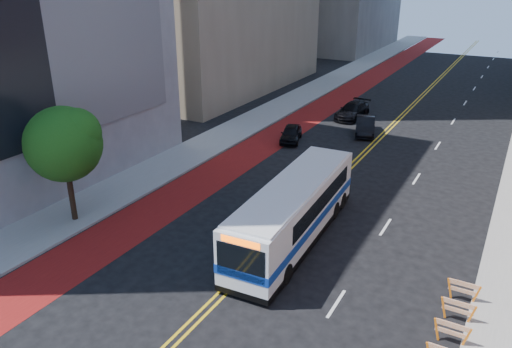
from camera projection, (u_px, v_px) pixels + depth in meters
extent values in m
cube|color=gray|center=(260.00, 118.00, 48.84)|extent=(4.00, 140.00, 0.15)
cube|color=maroon|center=(296.00, 124.00, 47.13)|extent=(3.60, 140.00, 0.01)
cube|color=gold|center=(379.00, 136.00, 43.61)|extent=(0.14, 140.00, 0.01)
cube|color=gold|center=(383.00, 137.00, 43.45)|extent=(0.14, 140.00, 0.01)
cube|color=silver|center=(336.00, 304.00, 21.98)|extent=(0.14, 2.20, 0.01)
cube|color=silver|center=(385.00, 227.00, 28.45)|extent=(0.14, 2.20, 0.01)
cube|color=silver|center=(416.00, 179.00, 34.92)|extent=(0.14, 2.20, 0.01)
cube|color=silver|center=(438.00, 146.00, 41.39)|extent=(0.14, 2.20, 0.01)
cube|color=silver|center=(453.00, 121.00, 47.86)|extent=(0.14, 2.20, 0.01)
cube|color=silver|center=(465.00, 103.00, 54.33)|extent=(0.14, 2.20, 0.01)
cube|color=silver|center=(474.00, 88.00, 60.80)|extent=(0.14, 2.20, 0.01)
cube|color=silver|center=(482.00, 77.00, 67.27)|extent=(0.14, 2.20, 0.01)
cube|color=silver|center=(488.00, 67.00, 73.75)|extent=(0.14, 2.20, 0.01)
cube|color=silver|center=(493.00, 59.00, 80.22)|extent=(0.14, 2.20, 0.01)
cube|color=silver|center=(498.00, 52.00, 86.69)|extent=(0.14, 2.20, 0.01)
cube|color=orange|center=(437.00, 329.00, 19.70)|extent=(0.32, 0.06, 0.99)
cube|color=orange|center=(466.00, 338.00, 19.21)|extent=(0.32, 0.06, 0.99)
cube|color=orange|center=(453.00, 325.00, 19.30)|extent=(1.25, 0.05, 0.22)
cube|color=orange|center=(451.00, 333.00, 19.44)|extent=(1.25, 0.05, 0.18)
cube|color=orange|center=(444.00, 307.00, 20.95)|extent=(0.32, 0.06, 0.99)
cube|color=orange|center=(471.00, 316.00, 20.46)|extent=(0.32, 0.06, 0.99)
cube|color=orange|center=(459.00, 304.00, 20.55)|extent=(1.25, 0.05, 0.22)
cube|color=orange|center=(458.00, 310.00, 20.69)|extent=(1.25, 0.05, 0.18)
cube|color=orange|center=(450.00, 288.00, 22.21)|extent=(0.32, 0.06, 0.99)
cube|color=orange|center=(476.00, 295.00, 21.72)|extent=(0.32, 0.06, 0.99)
cube|color=orange|center=(464.00, 284.00, 21.81)|extent=(1.25, 0.05, 0.22)
cube|color=orange|center=(463.00, 291.00, 21.94)|extent=(1.25, 0.05, 0.18)
cylinder|color=black|center=(71.00, 194.00, 28.47)|extent=(0.32, 0.32, 3.20)
sphere|color=#10410E|center=(64.00, 144.00, 27.32)|extent=(4.20, 4.20, 4.20)
sphere|color=#10410E|center=(75.00, 133.00, 27.15)|extent=(2.80, 2.80, 2.80)
sphere|color=#10410E|center=(52.00, 137.00, 27.15)|extent=(2.40, 2.40, 2.40)
cube|color=white|center=(294.00, 210.00, 26.46)|extent=(3.21, 12.30, 2.90)
cube|color=#103598|center=(294.00, 217.00, 26.63)|extent=(3.25, 12.35, 0.46)
cube|color=black|center=(300.00, 196.00, 26.95)|extent=(3.09, 8.65, 0.97)
cube|color=black|center=(241.00, 262.00, 21.35)|extent=(2.33, 0.21, 1.63)
cube|color=black|center=(331.00, 165.00, 31.32)|extent=(2.12, 0.20, 1.02)
cube|color=#FF5905|center=(240.00, 242.00, 20.95)|extent=(1.85, 0.17, 0.30)
cube|color=white|center=(295.00, 184.00, 25.88)|extent=(3.05, 11.69, 0.12)
cube|color=black|center=(293.00, 234.00, 27.02)|extent=(3.24, 12.34, 0.30)
cylinder|color=black|center=(240.00, 261.00, 24.21)|extent=(0.35, 1.03, 1.02)
cylinder|color=black|center=(286.00, 274.00, 23.24)|extent=(0.35, 1.03, 1.02)
cylinder|color=black|center=(296.00, 202.00, 30.28)|extent=(0.35, 1.03, 1.02)
cylinder|color=black|center=(334.00, 210.00, 29.30)|extent=(0.35, 1.03, 1.02)
cylinder|color=black|center=(305.00, 193.00, 31.49)|extent=(0.35, 1.03, 1.02)
cylinder|color=black|center=(342.00, 200.00, 30.51)|extent=(0.35, 1.03, 1.02)
imported|color=black|center=(291.00, 134.00, 42.23)|extent=(2.63, 4.20, 1.33)
imported|color=black|center=(365.00, 126.00, 44.02)|extent=(2.83, 4.82, 1.50)
imported|color=black|center=(352.00, 111.00, 48.66)|extent=(2.43, 5.27, 1.49)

